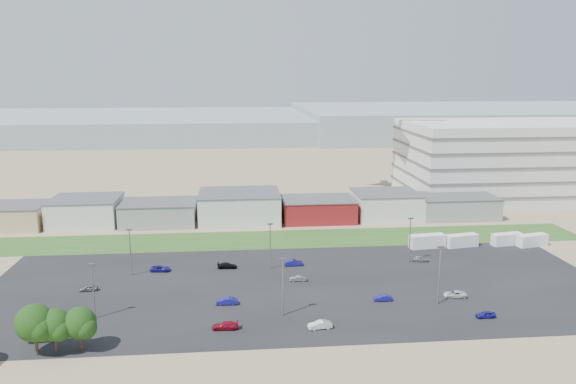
{
  "coord_description": "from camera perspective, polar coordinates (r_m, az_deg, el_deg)",
  "views": [
    {
      "loc": [
        -6.84,
        -82.1,
        40.13
      ],
      "look_at": [
        3.01,
        22.0,
        18.3
      ],
      "focal_mm": 35.0,
      "sensor_mm": 36.0,
      "label": 1
    }
  ],
  "objects": [
    {
      "name": "ground",
      "position": [
        91.64,
        -0.6,
        -14.18
      ],
      "size": [
        700.0,
        700.0,
        0.0
      ],
      "primitive_type": "plane",
      "color": "#967F5F",
      "rests_on": "ground"
    },
    {
      "name": "parking_lot",
      "position": [
        110.34,
        1.14,
        -9.53
      ],
      "size": [
        120.0,
        50.0,
        0.01
      ],
      "primitive_type": "cube",
      "color": "black",
      "rests_on": "ground"
    },
    {
      "name": "grass_strip",
      "position": [
        140.14,
        -2.39,
        -4.85
      ],
      "size": [
        160.0,
        16.0,
        0.02
      ],
      "primitive_type": "cube",
      "color": "#2F501E",
      "rests_on": "ground"
    },
    {
      "name": "hills_backdrop",
      "position": [
        401.44,
        1.33,
        6.7
      ],
      "size": [
        700.0,
        200.0,
        9.0
      ],
      "primitive_type": null,
      "color": "gray",
      "rests_on": "ground"
    },
    {
      "name": "building_row",
      "position": [
        157.64,
        -8.96,
        -1.6
      ],
      "size": [
        170.0,
        20.0,
        8.0
      ],
      "primitive_type": null,
      "color": "silver",
      "rests_on": "ground"
    },
    {
      "name": "parking_garage",
      "position": [
        203.73,
        23.07,
        3.05
      ],
      "size": [
        80.0,
        40.0,
        25.0
      ],
      "primitive_type": "cube",
      "color": "silver",
      "rests_on": "ground"
    },
    {
      "name": "box_trailer_a",
      "position": [
        137.36,
        13.94,
        -4.87
      ],
      "size": [
        8.65,
        3.61,
        3.15
      ],
      "primitive_type": null,
      "rotation": [
        0.0,
        0.0,
        0.12
      ],
      "color": "silver",
      "rests_on": "ground"
    },
    {
      "name": "box_trailer_b",
      "position": [
        140.47,
        17.23,
        -4.73
      ],
      "size": [
        8.14,
        3.89,
        2.93
      ],
      "primitive_type": null,
      "rotation": [
        0.0,
        0.0,
        0.19
      ],
      "color": "silver",
      "rests_on": "ground"
    },
    {
      "name": "box_trailer_c",
      "position": [
        145.46,
        21.34,
        -4.48
      ],
      "size": [
        7.8,
        3.58,
        2.82
      ],
      "primitive_type": null,
      "rotation": [
        0.0,
        0.0,
        0.17
      ],
      "color": "silver",
      "rests_on": "ground"
    },
    {
      "name": "box_trailer_d",
      "position": [
        146.78,
        23.57,
        -4.51
      ],
      "size": [
        7.87,
        4.01,
        2.82
      ],
      "primitive_type": null,
      "rotation": [
        0.0,
        0.0,
        0.23
      ],
      "color": "silver",
      "rests_on": "ground"
    },
    {
      "name": "tree_mid",
      "position": [
        91.29,
        -24.33,
        -12.36
      ],
      "size": [
        5.85,
        5.85,
        8.78
      ],
      "primitive_type": null,
      "color": "black",
      "rests_on": "ground"
    },
    {
      "name": "tree_right",
      "position": [
        90.99,
        -22.62,
        -12.66
      ],
      "size": [
        5.14,
        5.14,
        7.71
      ],
      "primitive_type": null,
      "color": "black",
      "rests_on": "ground"
    },
    {
      "name": "tree_near",
      "position": [
        90.38,
        -20.36,
        -12.68
      ],
      "size": [
        5.1,
        5.1,
        7.64
      ],
      "primitive_type": null,
      "color": "black",
      "rests_on": "ground"
    },
    {
      "name": "lightpole_front_l",
      "position": [
        100.42,
        -19.16,
        -9.5
      ],
      "size": [
        1.13,
        0.47,
        9.59
      ],
      "primitive_type": null,
      "color": "slate",
      "rests_on": "ground"
    },
    {
      "name": "lightpole_front_m",
      "position": [
        95.88,
        -0.53,
        -9.65
      ],
      "size": [
        1.2,
        0.5,
        10.17
      ],
      "primitive_type": null,
      "color": "slate",
      "rests_on": "ground"
    },
    {
      "name": "lightpole_front_r",
      "position": [
        104.03,
        15.11,
        -8.17
      ],
      "size": [
        1.26,
        0.52,
        10.69
      ],
      "primitive_type": null,
      "color": "slate",
      "rests_on": "ground"
    },
    {
      "name": "lightpole_back_l",
      "position": [
        118.78,
        -15.71,
        -5.93
      ],
      "size": [
        1.15,
        0.48,
        9.76
      ],
      "primitive_type": null,
      "color": "slate",
      "rests_on": "ground"
    },
    {
      "name": "lightpole_back_m",
      "position": [
        118.29,
        -1.82,
        -5.52
      ],
      "size": [
        1.16,
        0.48,
        9.87
      ],
      "primitive_type": null,
      "color": "slate",
      "rests_on": "ground"
    },
    {
      "name": "lightpole_back_r",
      "position": [
        125.09,
        12.27,
        -4.8
      ],
      "size": [
        1.17,
        0.49,
        9.96
      ],
      "primitive_type": null,
      "color": "slate",
      "rests_on": "ground"
    },
    {
      "name": "parked_car_0",
      "position": [
        109.36,
        16.59,
        -9.92
      ],
      "size": [
        4.37,
        2.29,
        1.17
      ],
      "primitive_type": "imported",
      "rotation": [
        0.0,
        0.0,
        -1.66
      ],
      "color": "silver",
      "rests_on": "ground"
    },
    {
      "name": "parked_car_1",
      "position": [
        104.82,
        9.59,
        -10.56
      ],
      "size": [
        3.46,
        1.25,
        1.13
      ],
      "primitive_type": "imported",
      "rotation": [
        0.0,
        0.0,
        -1.58
      ],
      "color": "navy",
      "rests_on": "ground"
    },
    {
      "name": "parked_car_2",
      "position": [
        102.37,
        19.43,
        -11.66
      ],
      "size": [
        3.32,
        1.34,
        1.13
      ],
      "primitive_type": "imported",
      "rotation": [
        0.0,
        0.0,
        -1.57
      ],
      "color": "navy",
      "rests_on": "ground"
    },
    {
      "name": "parked_car_3",
      "position": [
        93.35,
        -6.41,
        -13.33
      ],
      "size": [
        4.34,
        1.95,
        1.24
      ],
      "primitive_type": "imported",
      "rotation": [
        0.0,
        0.0,
        -1.62
      ],
      "color": "maroon",
      "rests_on": "ground"
    },
    {
      "name": "parked_car_4",
      "position": [
        102.46,
        -6.25,
        -10.95
      ],
      "size": [
        3.97,
        1.59,
        1.28
      ],
      "primitive_type": "imported",
      "rotation": [
        0.0,
        0.0,
        -1.63
      ],
      "color": "navy",
      "rests_on": "ground"
    },
    {
      "name": "parked_car_5",
      "position": [
        114.28,
        -19.59,
        -9.18
      ],
      "size": [
        3.39,
        1.54,
        1.13
      ],
      "primitive_type": "imported",
      "rotation": [
        0.0,
        0.0,
        -1.51
      ],
      "color": "#595B5E",
      "rests_on": "ground"
    },
    {
      "name": "parked_car_6",
      "position": [
        120.46,
        -6.2,
        -7.44
      ],
      "size": [
        4.22,
        1.92,
        1.2
      ],
      "primitive_type": "imported",
      "rotation": [
        0.0,
        0.0,
        1.51
      ],
      "color": "black",
      "rests_on": "ground"
    },
    {
      "name": "parked_car_7",
      "position": [
        112.69,
        1.02,
        -8.77
      ],
      "size": [
        3.41,
        1.4,
        1.1
      ],
      "primitive_type": "imported",
      "rotation": [
        0.0,
        0.0,
        -1.64
      ],
      "color": "#A5A5AA",
      "rests_on": "ground"
    },
    {
      "name": "parked_car_8",
      "position": [
        127.29,
        13.3,
        -6.63
      ],
      "size": [
        3.72,
        1.9,
        1.21
      ],
      "primitive_type": "imported",
      "rotation": [
        0.0,
        0.0,
        1.44
      ],
      "color": "#A5A5AA",
      "rests_on": "ground"
    },
    {
      "name": "parked_car_9",
      "position": [
        120.98,
        -12.84,
        -7.6
      ],
      "size": [
        4.37,
        2.37,
        1.16
      ],
      "primitive_type": "imported",
      "rotation": [
        0.0,
        0.0,
        1.46
      ],
      "color": "navy",
      "rests_on": "ground"
    },
    {
      "name": "parked_car_10",
      "position": [
        96.83,
        -23.67,
        -13.34
      ],
      "size": [
        4.45,
        2.27,
        1.24
      ],
      "primitive_type": "imported",
      "rotation": [
        0.0,
        0.0,
        1.7
      ],
      "color": "#595B5E",
      "rests_on": "ground"
    },
    {
      "name": "parked_car_11",
      "position": [
        121.31,
        0.57,
        -7.2
      ],
      "size": [
        4.04,
        1.48,
        1.32
      ],
      "primitive_type": "imported",
      "rotation": [
        0.0,
        0.0,
        1.59
      ],
      "color": "navy",
      "rests_on": "ground"
    },
    {
      "name": "parked_car_13",
      "position": [
        93.13,
        3.27,
        -13.31
      ],
      "size": [
        4.04,
        1.79,
        1.29
      ],
      "primitive_type": "imported",
      "rotation": [
        0.0,
        0.0,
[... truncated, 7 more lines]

